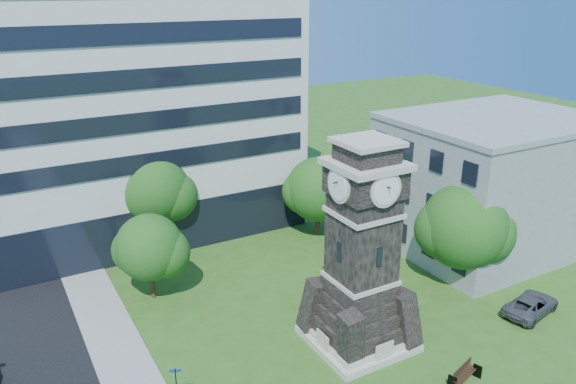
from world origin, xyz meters
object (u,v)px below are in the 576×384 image
park_bench (464,374)px  clock_tower (361,261)px  car_east_lot (531,305)px  street_sign (176,383)px

park_bench → clock_tower: bearing=98.3°
car_east_lot → park_bench: size_ratio=2.29×
clock_tower → car_east_lot: clock_tower is taller
clock_tower → park_bench: size_ratio=6.34×
clock_tower → car_east_lot: size_ratio=2.76×
park_bench → street_sign: (-13.74, 5.54, 0.93)m
clock_tower → park_bench: clock_tower is taller
car_east_lot → park_bench: car_east_lot is taller
clock_tower → car_east_lot: 12.63m
street_sign → park_bench: bearing=0.9°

